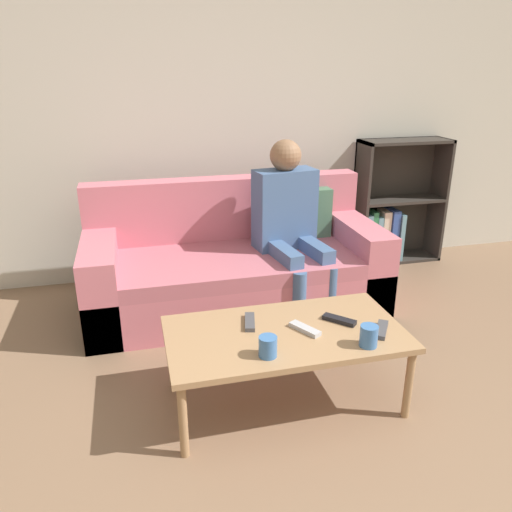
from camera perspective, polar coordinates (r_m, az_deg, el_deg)
name	(u,v)px	position (r m, az deg, el deg)	size (l,w,h in m)	color
wall_back	(226,108)	(3.95, -3.48, 16.52)	(12.00, 0.06, 2.60)	beige
couch	(235,266)	(3.52, -2.38, -1.20)	(2.00, 0.89, 0.85)	#D1707F
bookshelf	(391,212)	(4.45, 15.15, 4.82)	(0.75, 0.28, 1.04)	#332D28
coffee_table	(285,338)	(2.47, 3.36, -9.29)	(1.15, 0.62, 0.40)	#A87F56
person_adult	(289,214)	(3.41, 3.77, 4.81)	(0.46, 0.66, 1.15)	#476693
cup_near	(268,347)	(2.23, 1.36, -10.31)	(0.08, 0.08, 0.10)	#3D70B2
cup_far	(369,336)	(2.36, 12.76, -8.91)	(0.08, 0.08, 0.10)	#3D70B2
tv_remote_0	(339,320)	(2.56, 9.49, -7.21)	(0.15, 0.16, 0.02)	black
tv_remote_1	(250,322)	(2.51, -0.71, -7.55)	(0.08, 0.18, 0.02)	#47474C
tv_remote_2	(305,329)	(2.46, 5.61, -8.29)	(0.13, 0.17, 0.02)	#B7B7BC
tv_remote_3	(382,330)	(2.51, 14.16, -8.17)	(0.13, 0.17, 0.02)	#47474C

